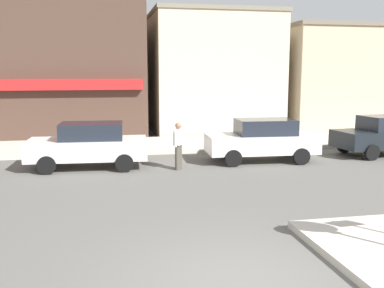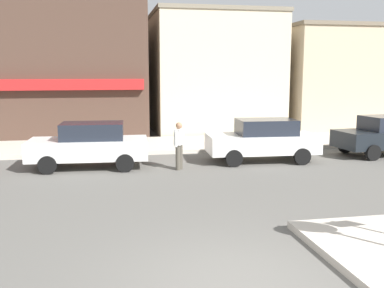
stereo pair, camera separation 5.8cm
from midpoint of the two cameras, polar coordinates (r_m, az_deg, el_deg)
name	(u,v)px [view 2 (the right image)]	position (r m, az deg, el deg)	size (l,w,h in m)	color
ground_plane	(237,284)	(7.34, 6.01, -17.31)	(160.00, 160.00, 0.00)	#5B5954
kerb_far	(150,145)	(19.94, -5.24, -0.13)	(80.00, 4.00, 0.15)	beige
parked_car_nearest	(90,145)	(15.76, -12.77, -0.06)	(4.09, 2.06, 1.56)	white
parked_car_second	(263,140)	(16.72, 9.09, 0.56)	(4.09, 2.05, 1.56)	white
pedestrian_crossing_near	(179,144)	(15.08, -1.54, -0.03)	(0.40, 0.50, 1.61)	#4C473D
building_corner_shop	(44,55)	(25.98, -18.27, 10.65)	(10.85, 8.89, 8.33)	#473328
building_storefront_left_near	(212,73)	(25.67, 2.60, 9.05)	(6.80, 6.53, 6.48)	beige
building_storefront_left_mid	(339,78)	(29.11, 18.21, 7.98)	(8.56, 8.12, 5.83)	tan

